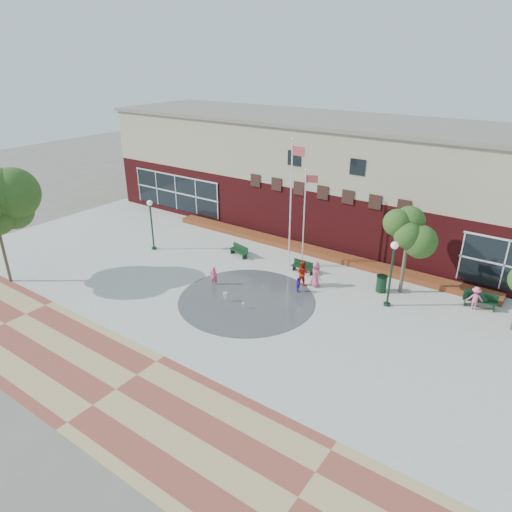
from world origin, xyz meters
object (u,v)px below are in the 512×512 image
Objects in this scene: bench_left at (239,253)px; child_splash at (214,276)px; flagpole_left at (291,198)px; flagpole_right at (305,214)px; trash_can at (381,284)px.

child_splash reaches higher than bench_left.
flagpole_left is at bearing 24.05° from bench_left.
flagpole_right is 3.98× the size of bench_left.
trash_can is at bearing 18.04° from bench_left.
flagpole_right is at bearing 26.42° from bench_left.
child_splash is at bearing -142.35° from flagpole_right.
flagpole_left is at bearing -179.51° from trash_can.
bench_left is (-4.84, -1.07, -3.66)m from flagpole_right.
flagpole_left is at bearing -146.47° from child_splash.
flagpole_right is 6.31× the size of trash_can.
child_splash is (-3.39, -5.68, -3.29)m from flagpole_right.
child_splash reaches higher than trash_can.
flagpole_right reaches higher than trash_can.
flagpole_right is 5.47× the size of child_splash.
flagpole_left is 7.32m from child_splash.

